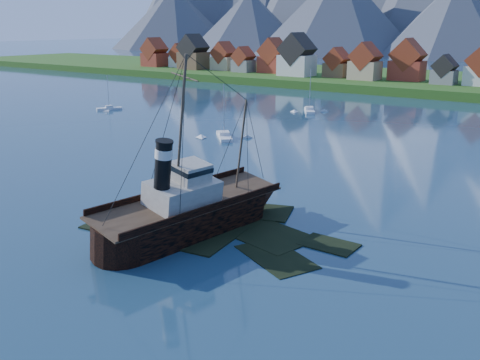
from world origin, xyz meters
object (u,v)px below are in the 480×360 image
Objects in this scene: sailboat_a at (224,137)px; sailboat_c at (309,111)px; sailboat_b at (109,109)px; tugboat_wreck at (196,208)px.

sailboat_a is 0.99× the size of sailboat_c.
sailboat_c is (47.61, 29.58, 0.03)m from sailboat_b.
tugboat_wreck is 2.33× the size of sailboat_a.
tugboat_wreck is at bearing -100.24° from sailboat_a.
sailboat_b is at bearing 178.77° from sailboat_c.
tugboat_wreck reaches higher than sailboat_a.
sailboat_a reaches higher than sailboat_b.
sailboat_a is at bearing 131.86° from tugboat_wreck.
tugboat_wreck is at bearing -2.80° from sailboat_b.
tugboat_wreck is 2.30× the size of sailboat_c.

